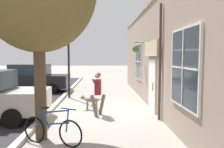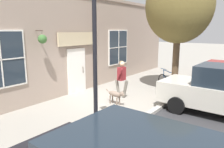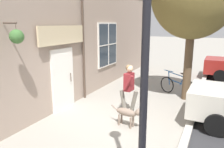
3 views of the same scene
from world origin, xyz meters
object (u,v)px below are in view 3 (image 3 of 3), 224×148
object	(u,v)px
pedestrian_walking	(129,85)
dog_on_leash	(128,113)
leaning_bicycle	(178,86)
street_lamp	(147,14)

from	to	relation	value
pedestrian_walking	dog_on_leash	size ratio (longest dim) A/B	1.57
leaning_bicycle	street_lamp	size ratio (longest dim) A/B	0.35
leaning_bicycle	street_lamp	distance (m)	6.83
dog_on_leash	leaning_bicycle	size ratio (longest dim) A/B	0.65
pedestrian_walking	street_lamp	world-z (taller)	street_lamp
pedestrian_walking	dog_on_leash	bearing A→B (deg)	-69.52
dog_on_leash	leaning_bicycle	bearing A→B (deg)	77.79
pedestrian_walking	leaning_bicycle	xyz separation A→B (m)	(1.11, 2.73, -0.61)
leaning_bicycle	pedestrian_walking	bearing A→B (deg)	-112.10
street_lamp	pedestrian_walking	bearing A→B (deg)	114.51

